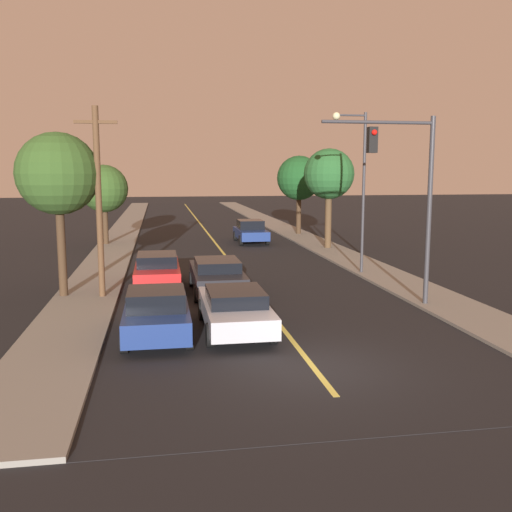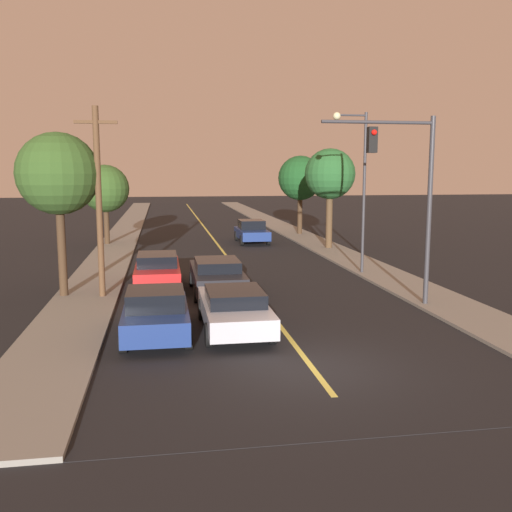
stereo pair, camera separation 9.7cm
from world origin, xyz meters
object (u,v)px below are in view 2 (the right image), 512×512
Objects in this scene: tree_right_far at (300,178)px; tree_left_far at (105,189)px; utility_pole_left at (99,199)px; tree_left_near at (58,175)px; car_far_oncoming at (252,231)px; car_outer_lane_front at (156,313)px; car_near_lane_front at (234,308)px; tree_right_near at (330,175)px; car_near_lane_second at (217,275)px; car_outer_lane_second at (158,270)px; streetlamp_right at (357,172)px; traffic_signal_mast at (408,181)px.

tree_left_far is at bearing -164.44° from tree_right_far.
utility_pole_left reaches higher than tree_left_near.
utility_pole_left is 16.80m from tree_left_far.
car_far_oncoming is 10.34m from tree_left_far.
tree_left_near reaches higher than car_outer_lane_front.
utility_pole_left reaches higher than tree_left_far.
car_near_lane_front is 20.05m from tree_right_near.
car_far_oncoming is at bearing 76.21° from car_near_lane_second.
tree_right_near is at bearing 135.64° from car_far_oncoming.
car_outer_lane_front is at bearing -112.34° from tree_right_far.
tree_right_far is (10.90, 18.82, 3.65)m from car_outer_lane_second.
tree_right_near is (14.44, 12.00, -0.10)m from tree_left_near.
car_far_oncoming is 19.55m from tree_left_near.
tree_right_far is at bearing 85.18° from streetlamp_right.
tree_right_far is at bearing -137.38° from car_far_oncoming.
car_near_lane_front is at bearing -90.00° from car_near_lane_second.
tree_left_far is (-12.91, 13.27, -1.12)m from streetlamp_right.
car_far_oncoming is 0.63× the size of utility_pole_left.
utility_pole_left is 17.92m from tree_right_near.
tree_left_near reaches higher than tree_right_far.
tree_left_far is 0.84× the size of tree_right_near.
car_near_lane_second is 15.24m from tree_right_near.
car_far_oncoming is (4.01, 22.02, 0.07)m from car_near_lane_front.
car_outer_lane_front reaches higher than car_near_lane_front.
utility_pole_left is at bearing 163.73° from traffic_signal_mast.
tree_right_far is at bearing 15.56° from tree_left_far.
tree_right_far reaches higher than car_far_oncoming.
traffic_signal_mast reaches higher than car_outer_lane_second.
streetlamp_right is 13.46m from tree_left_near.
tree_right_far is (1.46, 17.27, -0.51)m from streetlamp_right.
car_outer_lane_front is at bearing -120.68° from tree_right_near.
car_near_lane_front is 0.65× the size of streetlamp_right.
streetlamp_right is 1.26× the size of tree_right_far.
car_near_lane_front is 22.38m from car_far_oncoming.
car_near_lane_second is 0.97× the size of tree_left_far.
car_near_lane_front is at bearing -115.19° from tree_right_near.
tree_right_far reaches higher than car_outer_lane_second.
traffic_signal_mast is at bearing 97.31° from car_far_oncoming.
traffic_signal_mast is at bearing 18.03° from car_near_lane_front.
car_far_oncoming is (4.01, 16.35, 0.05)m from car_near_lane_second.
tree_left_far is 14.92m from tree_right_far.
car_outer_lane_second reaches higher than car_near_lane_front.
traffic_signal_mast is at bearing -29.97° from car_outer_lane_second.
car_near_lane_front is 12.06m from streetlamp_right.
tree_left_near is (-3.66, 6.17, 4.09)m from car_outer_lane_front.
car_near_lane_front is at bearing -75.11° from tree_left_far.
utility_pole_left reaches higher than car_near_lane_second.
traffic_signal_mast reaches higher than tree_right_near.
car_far_oncoming is 7.07m from tree_right_far.
car_outer_lane_second is 11.07m from traffic_signal_mast.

